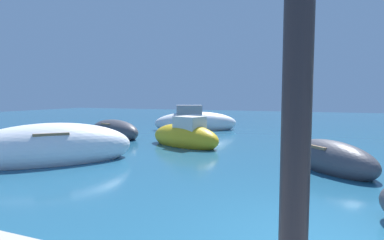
% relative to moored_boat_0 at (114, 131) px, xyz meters
% --- Properties ---
extents(moored_boat_0, '(3.95, 2.56, 1.23)m').
position_rel_moored_boat_0_xyz_m(moored_boat_0, '(0.00, 0.00, 0.00)').
color(moored_boat_0, '#3F3F47').
rests_on(moored_boat_0, ground).
extents(moored_boat_2, '(4.99, 5.07, 1.70)m').
position_rel_moored_boat_0_xyz_m(moored_boat_2, '(1.74, -5.86, 0.13)').
color(moored_boat_2, white).
rests_on(moored_boat_2, ground).
extents(moored_boat_3, '(3.98, 2.69, 1.61)m').
position_rel_moored_boat_0_xyz_m(moored_boat_3, '(4.55, -1.10, 0.07)').
color(moored_boat_3, gold).
rests_on(moored_boat_3, ground).
extents(moored_boat_4, '(5.55, 3.84, 1.95)m').
position_rel_moored_boat_0_xyz_m(moored_boat_4, '(2.71, 5.01, 0.14)').
color(moored_boat_4, white).
rests_on(moored_boat_4, ground).
extents(moored_boat_7, '(3.11, 3.32, 1.16)m').
position_rel_moored_boat_0_xyz_m(moored_boat_7, '(10.30, -3.60, -0.02)').
color(moored_boat_7, '#3F3F47').
rests_on(moored_boat_7, ground).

